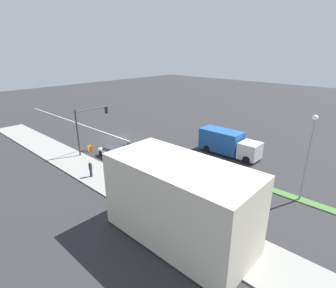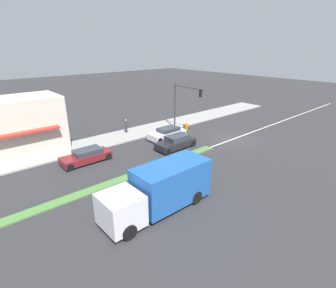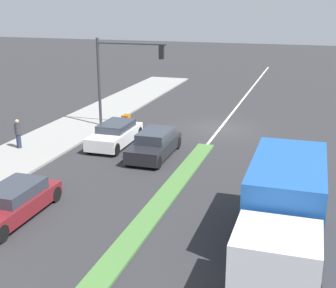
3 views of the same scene
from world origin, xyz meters
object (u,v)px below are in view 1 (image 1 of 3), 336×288
object	(u,v)px
warning_aframe_sign	(90,149)
traffic_signal_main	(87,123)
delivery_truck	(227,143)
sedan_maroon	(177,179)
van_white	(115,153)
sedan_dark	(139,149)
street_lamp	(309,148)
pedestrian	(91,169)

from	to	relation	value
warning_aframe_sign	traffic_signal_main	bearing A→B (deg)	60.96
delivery_truck	sedan_maroon	xyz separation A→B (m)	(10.00, 0.46, -0.87)
delivery_truck	van_white	world-z (taller)	delivery_truck
traffic_signal_main	sedan_maroon	xyz separation A→B (m)	(-1.12, 13.16, -3.30)
sedan_dark	delivery_truck	bearing A→B (deg)	132.01
street_lamp	sedan_maroon	world-z (taller)	street_lamp
sedan_maroon	delivery_truck	bearing A→B (deg)	-177.37
warning_aframe_sign	sedan_maroon	distance (m)	13.56
sedan_dark	warning_aframe_sign	bearing A→B (deg)	-53.72
street_lamp	sedan_dark	bearing A→B (deg)	-83.05
traffic_signal_main	pedestrian	size ratio (longest dim) A/B	3.45
van_white	sedan_maroon	size ratio (longest dim) A/B	0.99
delivery_truck	sedan_maroon	world-z (taller)	delivery_truck
traffic_signal_main	delivery_truck	xyz separation A→B (m)	(-11.12, 12.71, -2.43)
warning_aframe_sign	sedan_dark	distance (m)	6.30
warning_aframe_sign	delivery_truck	size ratio (longest dim) A/B	0.11
van_white	delivery_truck	bearing A→B (deg)	137.32
traffic_signal_main	van_white	bearing A→B (deg)	107.89
delivery_truck	street_lamp	bearing A→B (deg)	63.56
sedan_maroon	van_white	bearing A→B (deg)	-90.00
delivery_truck	sedan_dark	bearing A→B (deg)	-47.99
street_lamp	pedestrian	size ratio (longest dim) A/B	4.54
pedestrian	traffic_signal_main	bearing A→B (deg)	-121.40
traffic_signal_main	sedan_dark	xyz separation A→B (m)	(-3.92, 4.71, -3.24)
pedestrian	van_white	size ratio (longest dim) A/B	0.37
street_lamp	sedan_maroon	bearing A→B (deg)	-62.47
street_lamp	delivery_truck	world-z (taller)	street_lamp
warning_aframe_sign	delivery_truck	world-z (taller)	delivery_truck
pedestrian	delivery_truck	xyz separation A→B (m)	(-14.73, 6.80, 0.49)
delivery_truck	sedan_dark	world-z (taller)	delivery_truck
street_lamp	sedan_dark	xyz separation A→B (m)	(2.20, -18.05, -4.12)
traffic_signal_main	pedestrian	xyz separation A→B (m)	(3.60, 5.90, -2.93)
pedestrian	warning_aframe_sign	bearing A→B (deg)	-121.27
pedestrian	sedan_dark	bearing A→B (deg)	-171.02
delivery_truck	warning_aframe_sign	bearing A→B (deg)	-50.10
street_lamp	warning_aframe_sign	bearing A→B (deg)	-75.63
traffic_signal_main	sedan_dark	size ratio (longest dim) A/B	1.30
street_lamp	pedestrian	bearing A→B (deg)	-60.01
delivery_truck	van_white	size ratio (longest dim) A/B	1.73
delivery_truck	sedan_maroon	bearing A→B (deg)	2.63
pedestrian	delivery_truck	distance (m)	16.23
traffic_signal_main	street_lamp	world-z (taller)	street_lamp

